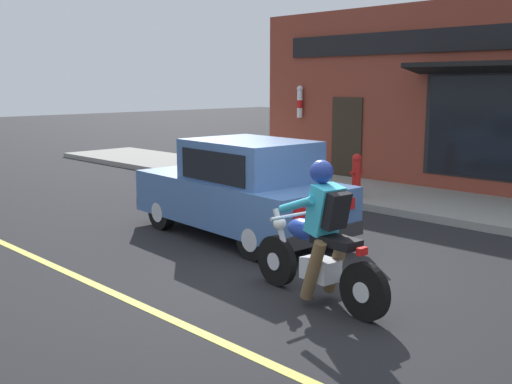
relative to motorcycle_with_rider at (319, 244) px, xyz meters
name	(u,v)px	position (x,y,z in m)	size (l,w,h in m)	color
ground_plane	(293,282)	(0.30, 0.64, -0.68)	(80.00, 80.00, 0.00)	black
sidewalk_curb	(355,191)	(5.76, 3.64, -0.61)	(2.60, 22.00, 0.14)	gray
lane_stripe	(45,262)	(-1.50, 3.64, -0.67)	(0.12, 19.80, 0.01)	#D1C64C
storefront_building	(483,99)	(7.29, 1.55, 1.43)	(1.25, 11.89, 4.20)	brown
motorcycle_with_rider	(319,244)	(0.00, 0.00, 0.00)	(0.61, 2.02, 1.62)	black
car_hatchback	(242,190)	(1.43, 2.75, 0.09)	(1.89, 3.88, 1.57)	black
fire_hydrant	(356,175)	(5.02, 3.10, -0.11)	(0.36, 0.24, 0.88)	red
traffic_cone	(237,166)	(4.97, 6.65, -0.25)	(0.36, 0.36, 0.60)	black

